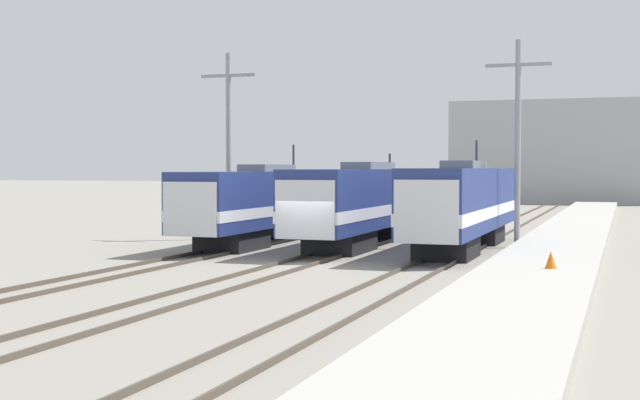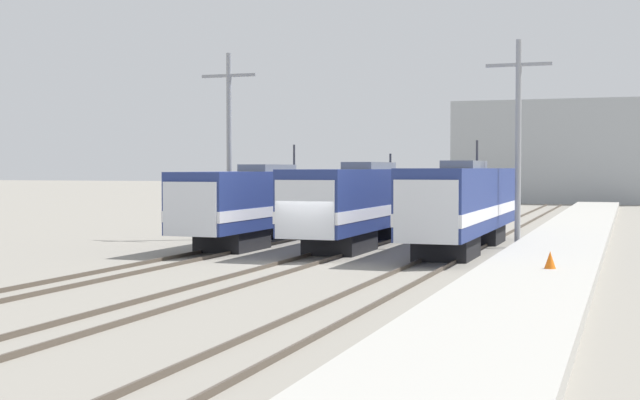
{
  "view_description": "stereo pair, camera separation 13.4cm",
  "coord_description": "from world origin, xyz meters",
  "px_view_note": "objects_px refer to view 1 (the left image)",
  "views": [
    {
      "loc": [
        12.27,
        -33.87,
        3.83
      ],
      "look_at": [
        -0.36,
        2.75,
        2.44
      ],
      "focal_mm": 50.0,
      "sensor_mm": 36.0,
      "label": 1
    },
    {
      "loc": [
        12.4,
        -33.83,
        3.83
      ],
      "look_at": [
        -0.36,
        2.75,
        2.44
      ],
      "focal_mm": 50.0,
      "sensor_mm": 36.0,
      "label": 2
    }
  ],
  "objects_px": {
    "locomotive_far_right": "(462,205)",
    "traffic_cone": "(551,260)",
    "locomotive_far_left": "(264,203)",
    "catenary_tower_right": "(518,137)",
    "catenary_tower_left": "(228,140)",
    "locomotive_center": "(366,202)"
  },
  "relations": [
    {
      "from": "catenary_tower_left",
      "to": "traffic_cone",
      "type": "bearing_deg",
      "value": -34.89
    },
    {
      "from": "locomotive_far_right",
      "to": "catenary_tower_right",
      "type": "height_order",
      "value": "catenary_tower_right"
    },
    {
      "from": "catenary_tower_right",
      "to": "traffic_cone",
      "type": "xyz_separation_m",
      "value": [
        2.55,
        -12.41,
        -4.63
      ]
    },
    {
      "from": "locomotive_far_right",
      "to": "traffic_cone",
      "type": "xyz_separation_m",
      "value": [
        4.77,
        -9.8,
        -1.44
      ]
    },
    {
      "from": "catenary_tower_left",
      "to": "locomotive_far_left",
      "type": "bearing_deg",
      "value": -34.11
    },
    {
      "from": "locomotive_far_right",
      "to": "catenary_tower_left",
      "type": "distance_m",
      "value": 13.66
    },
    {
      "from": "catenary_tower_left",
      "to": "locomotive_far_right",
      "type": "bearing_deg",
      "value": -11.33
    },
    {
      "from": "catenary_tower_right",
      "to": "traffic_cone",
      "type": "bearing_deg",
      "value": -78.37
    },
    {
      "from": "catenary_tower_left",
      "to": "traffic_cone",
      "type": "relative_size",
      "value": 16.89
    },
    {
      "from": "catenary_tower_left",
      "to": "traffic_cone",
      "type": "distance_m",
      "value": 22.18
    },
    {
      "from": "locomotive_far_right",
      "to": "catenary_tower_right",
      "type": "relative_size",
      "value": 1.66
    },
    {
      "from": "locomotive_far_left",
      "to": "locomotive_center",
      "type": "relative_size",
      "value": 0.91
    },
    {
      "from": "locomotive_far_left",
      "to": "locomotive_far_right",
      "type": "xyz_separation_m",
      "value": [
        10.17,
        -0.68,
        0.08
      ]
    },
    {
      "from": "locomotive_far_left",
      "to": "locomotive_center",
      "type": "xyz_separation_m",
      "value": [
        5.08,
        0.96,
        0.05
      ]
    },
    {
      "from": "traffic_cone",
      "to": "locomotive_far_left",
      "type": "bearing_deg",
      "value": 144.96
    },
    {
      "from": "locomotive_far_right",
      "to": "traffic_cone",
      "type": "distance_m",
      "value": 11.0
    },
    {
      "from": "locomotive_center",
      "to": "catenary_tower_right",
      "type": "bearing_deg",
      "value": 7.6
    },
    {
      "from": "locomotive_far_left",
      "to": "catenary_tower_left",
      "type": "xyz_separation_m",
      "value": [
        -2.85,
        1.93,
        3.27
      ]
    },
    {
      "from": "locomotive_far_left",
      "to": "traffic_cone",
      "type": "distance_m",
      "value": 18.3
    },
    {
      "from": "locomotive_far_left",
      "to": "traffic_cone",
      "type": "xyz_separation_m",
      "value": [
        14.94,
        -10.48,
        -1.37
      ]
    },
    {
      "from": "catenary_tower_left",
      "to": "catenary_tower_right",
      "type": "xyz_separation_m",
      "value": [
        15.24,
        0.0,
        0.0
      ]
    },
    {
      "from": "locomotive_far_right",
      "to": "locomotive_far_left",
      "type": "bearing_deg",
      "value": 176.2
    }
  ]
}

